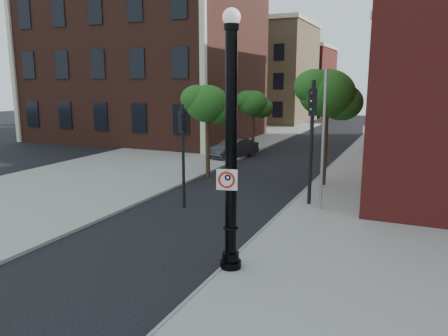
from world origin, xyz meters
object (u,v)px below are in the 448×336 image
at_px(traffic_signal_right, 312,123).
at_px(traffic_signal_left, 183,139).
at_px(lamppost, 231,157).
at_px(parked_car, 233,148).
at_px(no_parking_sign, 227,180).

bearing_deg(traffic_signal_right, traffic_signal_left, -168.62).
height_order(lamppost, traffic_signal_right, lamppost).
height_order(lamppost, parked_car, lamppost).
distance_m(lamppost, traffic_signal_right, 7.30).
height_order(no_parking_sign, traffic_signal_right, traffic_signal_right).
bearing_deg(traffic_signal_right, no_parking_sign, -108.01).
xyz_separation_m(lamppost, no_parking_sign, (-0.04, -0.17, -0.58)).
relative_size(no_parking_sign, traffic_signal_left, 0.13).
height_order(lamppost, no_parking_sign, lamppost).
bearing_deg(no_parking_sign, traffic_signal_right, 71.43).
xyz_separation_m(no_parking_sign, parked_car, (-6.95, 17.13, -2.01)).
distance_m(no_parking_sign, traffic_signal_right, 7.52).
distance_m(no_parking_sign, traffic_signal_left, 6.71).
xyz_separation_m(lamppost, traffic_signal_left, (-4.28, 5.03, -0.34)).
relative_size(parked_car, traffic_signal_right, 0.76).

